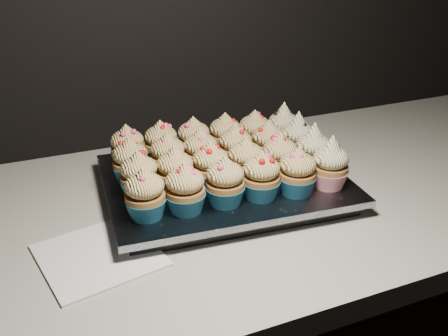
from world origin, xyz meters
name	(u,v)px	position (x,y,z in m)	size (l,w,h in m)	color
worktop	(258,199)	(0.00, 1.70, 0.88)	(2.44, 0.64, 0.04)	beige
napkin	(99,255)	(-0.31, 1.61, 0.90)	(0.16, 0.16, 0.00)	white
baking_tray	(224,187)	(-0.06, 1.71, 0.91)	(0.39, 0.29, 0.02)	black
foil_lining	(224,179)	(-0.06, 1.71, 0.93)	(0.42, 0.33, 0.01)	silver
cupcake_0	(145,195)	(-0.23, 1.63, 0.97)	(0.06, 0.06, 0.08)	#1C6184
cupcake_1	(185,189)	(-0.17, 1.63, 0.97)	(0.06, 0.06, 0.08)	#1C6184
cupcake_2	(225,182)	(-0.10, 1.62, 0.97)	(0.06, 0.06, 0.08)	#1C6184
cupcake_3	(261,177)	(-0.04, 1.62, 0.97)	(0.06, 0.06, 0.08)	#1C6184
cupcake_4	(297,173)	(0.02, 1.61, 0.97)	(0.06, 0.06, 0.08)	#1C6184
cupcake_5	(330,165)	(0.09, 1.61, 0.97)	(0.06, 0.06, 0.10)	red
cupcake_6	(139,176)	(-0.22, 1.70, 0.97)	(0.06, 0.06, 0.08)	#1C6184
cupcake_7	(175,172)	(-0.16, 1.69, 0.97)	(0.06, 0.06, 0.08)	#1C6184
cupcake_8	(211,167)	(-0.10, 1.69, 0.97)	(0.06, 0.06, 0.08)	#1C6184
cupcake_9	(245,162)	(-0.04, 1.68, 0.97)	(0.06, 0.06, 0.08)	#1C6184
cupcake_10	(280,157)	(0.03, 1.67, 0.97)	(0.06, 0.06, 0.08)	#1C6184
cupcake_11	(313,151)	(0.09, 1.67, 0.97)	(0.06, 0.06, 0.10)	red
cupcake_12	(131,162)	(-0.22, 1.76, 0.97)	(0.06, 0.06, 0.08)	#1C6184
cupcake_13	(168,156)	(-0.15, 1.75, 0.97)	(0.06, 0.06, 0.08)	#1C6184
cupcake_14	(200,152)	(-0.09, 1.75, 0.97)	(0.06, 0.06, 0.08)	#1C6184
cupcake_15	(235,147)	(-0.03, 1.74, 0.97)	(0.06, 0.06, 0.08)	#1C6184
cupcake_16	(268,143)	(0.04, 1.74, 0.97)	(0.06, 0.06, 0.08)	#1C6184
cupcake_17	(297,138)	(0.10, 1.73, 0.97)	(0.06, 0.06, 0.10)	red
cupcake_18	(128,148)	(-0.21, 1.82, 0.97)	(0.06, 0.06, 0.08)	#1C6184
cupcake_19	(161,143)	(-0.15, 1.81, 0.97)	(0.06, 0.06, 0.08)	#1C6184
cupcake_20	(194,139)	(-0.09, 1.81, 0.97)	(0.06, 0.06, 0.08)	#1C6184
cupcake_21	(225,135)	(-0.02, 1.81, 0.97)	(0.06, 0.06, 0.08)	#1C6184
cupcake_22	(254,132)	(0.04, 1.80, 0.97)	(0.06, 0.06, 0.08)	#1C6184
cupcake_23	(283,128)	(0.10, 1.79, 0.97)	(0.06, 0.06, 0.10)	red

